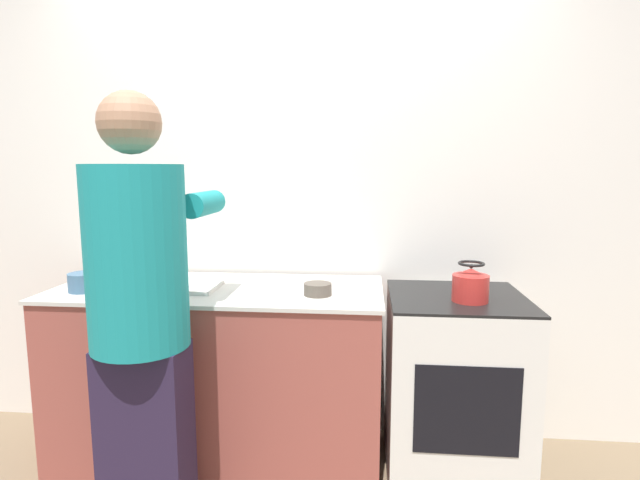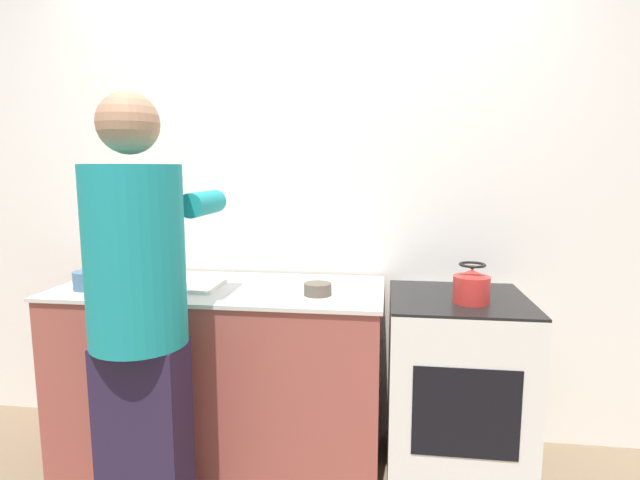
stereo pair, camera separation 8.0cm
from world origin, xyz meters
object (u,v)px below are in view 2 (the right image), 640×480
(person, at_px, (140,309))
(canister_jar, at_px, (150,264))
(bowl_prep, at_px, (89,280))
(knife, at_px, (184,285))
(cutting_board, at_px, (185,286))
(kettle, at_px, (471,286))
(oven, at_px, (455,389))

(person, relative_size, canister_jar, 10.35)
(bowl_prep, bearing_deg, knife, 7.56)
(person, relative_size, knife, 8.28)
(cutting_board, relative_size, kettle, 1.96)
(oven, distance_m, canister_jar, 1.63)
(oven, bearing_deg, canister_jar, 175.11)
(oven, xyz_separation_m, kettle, (0.04, -0.09, 0.51))
(knife, relative_size, canister_jar, 1.25)
(cutting_board, xyz_separation_m, bowl_prep, (-0.44, -0.09, 0.03))
(person, distance_m, cutting_board, 0.52)
(oven, height_order, kettle, kettle)
(knife, xyz_separation_m, bowl_prep, (-0.45, -0.06, 0.02))
(canister_jar, bearing_deg, cutting_board, -32.43)
(kettle, height_order, bowl_prep, kettle)
(oven, distance_m, kettle, 0.52)
(cutting_board, height_order, knife, knife)
(cutting_board, distance_m, kettle, 1.32)
(kettle, bearing_deg, oven, 112.69)
(bowl_prep, relative_size, canister_jar, 0.84)
(canister_jar, bearing_deg, kettle, -7.97)
(oven, xyz_separation_m, knife, (-1.27, -0.06, 0.47))
(person, xyz_separation_m, knife, (-0.03, 0.49, -0.02))
(knife, xyz_separation_m, kettle, (1.31, -0.03, 0.04))
(oven, distance_m, cutting_board, 1.37)
(person, relative_size, kettle, 9.94)
(oven, bearing_deg, bowl_prep, -176.14)
(oven, relative_size, kettle, 5.08)
(oven, bearing_deg, cutting_board, -178.71)
(person, distance_m, kettle, 1.36)
(cutting_board, height_order, kettle, kettle)
(knife, distance_m, canister_jar, 0.33)
(knife, bearing_deg, kettle, -0.44)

